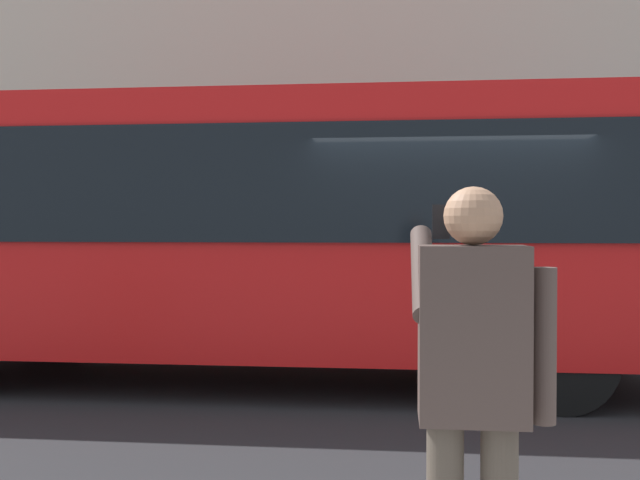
% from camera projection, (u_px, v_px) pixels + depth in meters
% --- Properties ---
extents(ground_plane, '(60.00, 60.00, 0.00)m').
position_uv_depth(ground_plane, '(444.00, 392.00, 7.31)').
color(ground_plane, '#232326').
extents(building_facade_far, '(28.00, 1.55, 12.00)m').
position_uv_depth(building_facade_far, '(422.00, 7.00, 13.95)').
color(building_facade_far, beige).
rests_on(building_facade_far, ground_plane).
extents(red_bus, '(9.05, 2.54, 3.08)m').
position_uv_depth(red_bus, '(256.00, 228.00, 7.84)').
color(red_bus, red).
rests_on(red_bus, ground_plane).
extents(pedestrian_photographer, '(0.53, 0.52, 1.70)m').
position_uv_depth(pedestrian_photographer, '(473.00, 376.00, 2.67)').
color(pedestrian_photographer, '#4C4238').
rests_on(pedestrian_photographer, sidewalk_curb).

